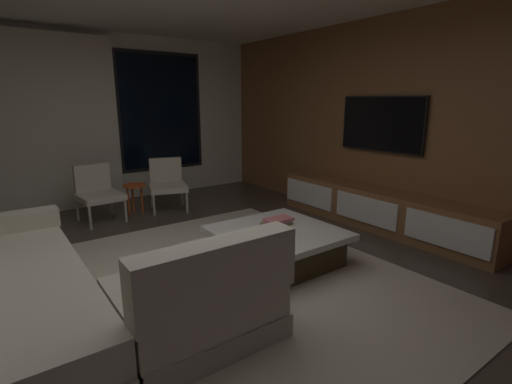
{
  "coord_description": "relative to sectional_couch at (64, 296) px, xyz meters",
  "views": [
    {
      "loc": [
        -1.3,
        -2.81,
        1.65
      ],
      "look_at": [
        1.3,
        0.77,
        0.57
      ],
      "focal_mm": 26.35,
      "sensor_mm": 36.0,
      "label": 1
    }
  ],
  "objects": [
    {
      "name": "media_wall",
      "position": [
        4.04,
        0.03,
        1.06
      ],
      "size": [
        0.12,
        7.8,
        2.7
      ],
      "color": "brown",
      "rests_on": "floor"
    },
    {
      "name": "sectional_couch",
      "position": [
        0.0,
        0.0,
        0.0
      ],
      "size": [
        1.98,
        2.5,
        0.82
      ],
      "color": "#B1A997",
      "rests_on": "floor"
    },
    {
      "name": "media_console",
      "position": [
        3.76,
        0.08,
        -0.04
      ],
      "size": [
        0.46,
        3.1,
        0.52
      ],
      "color": "brown",
      "rests_on": "floor"
    },
    {
      "name": "back_wall_with_window",
      "position": [
        0.92,
        3.65,
        1.05
      ],
      "size": [
        6.6,
        0.3,
        2.7
      ],
      "color": "silver",
      "rests_on": "floor"
    },
    {
      "name": "coffee_table",
      "position": [
        2.0,
        0.04,
        -0.1
      ],
      "size": [
        1.16,
        1.16,
        0.36
      ],
      "color": "#382C16",
      "rests_on": "floor"
    },
    {
      "name": "mounted_tv",
      "position": [
        3.94,
        0.28,
        1.06
      ],
      "size": [
        0.05,
        1.24,
        0.71
      ],
      "color": "black"
    },
    {
      "name": "book_stack_on_coffee_table",
      "position": [
        2.11,
        0.16,
        0.11
      ],
      "size": [
        0.3,
        0.22,
        0.08
      ],
      "color": "olive",
      "rests_on": "coffee_table"
    },
    {
      "name": "floor",
      "position": [
        0.98,
        0.03,
        -0.29
      ],
      "size": [
        9.2,
        9.2,
        0.0
      ],
      "primitive_type": "plane",
      "color": "#473D33"
    },
    {
      "name": "accent_chair_by_curtain",
      "position": [
        0.88,
        2.63,
        0.14
      ],
      "size": [
        0.6,
        0.61,
        0.78
      ],
      "color": "#B2ADA0",
      "rests_on": "floor"
    },
    {
      "name": "side_stool",
      "position": [
        1.38,
        2.59,
        0.08
      ],
      "size": [
        0.32,
        0.32,
        0.46
      ],
      "color": "#BF4C1E",
      "rests_on": "floor"
    },
    {
      "name": "accent_chair_near_window",
      "position": [
        1.9,
        2.6,
        0.14
      ],
      "size": [
        0.68,
        0.69,
        0.78
      ],
      "color": "#B2ADA0",
      "rests_on": "floor"
    },
    {
      "name": "area_rug",
      "position": [
        1.33,
        -0.07,
        -0.28
      ],
      "size": [
        3.2,
        3.8,
        0.01
      ],
      "primitive_type": "cube",
      "color": "beige",
      "rests_on": "floor"
    }
  ]
}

